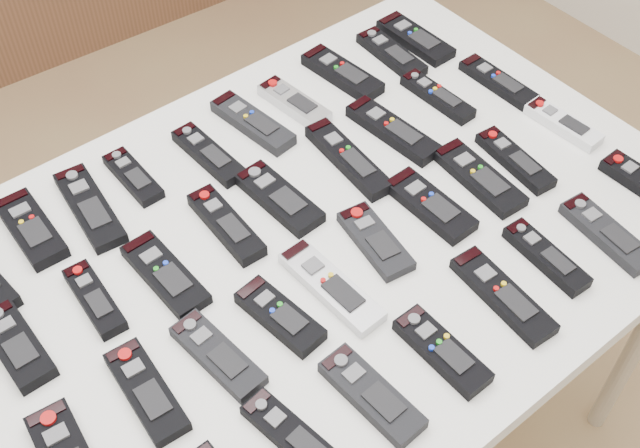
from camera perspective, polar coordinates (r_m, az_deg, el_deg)
ground at (r=2.01m, az=-5.41°, el=-15.13°), size 4.00×4.00×0.00m
table at (r=1.39m, az=-0.00°, el=-2.11°), size 1.25×0.88×0.78m
remote_1 at (r=1.42m, az=-19.85°, el=-0.32°), size 0.07×0.17×0.02m
remote_2 at (r=1.42m, az=-16.05°, el=1.15°), size 0.08×0.20×0.02m
remote_3 at (r=1.46m, az=-13.15°, el=3.30°), size 0.04×0.14×0.02m
remote_4 at (r=1.47m, az=-7.93°, el=4.93°), size 0.05×0.17×0.02m
remote_5 at (r=1.52m, az=-4.81°, el=7.19°), size 0.07×0.19×0.02m
remote_6 at (r=1.56m, az=-1.84°, el=8.58°), size 0.07×0.16×0.02m
remote_7 at (r=1.63m, az=1.59°, el=10.65°), size 0.07×0.19×0.02m
remote_8 at (r=1.69m, az=5.10°, el=11.96°), size 0.06×0.17×0.02m
remote_9 at (r=1.74m, az=6.79°, el=12.95°), size 0.06×0.18×0.02m
remote_10 at (r=1.28m, az=-20.77°, el=-8.09°), size 0.06×0.16×0.02m
remote_11 at (r=1.29m, az=-15.73°, el=-5.17°), size 0.05×0.15×0.02m
remote_12 at (r=1.30m, az=-10.95°, el=-3.55°), size 0.06×0.18×0.02m
remote_13 at (r=1.35m, az=-6.69°, el=-0.04°), size 0.05×0.18×0.02m
remote_14 at (r=1.38m, az=-2.92°, el=1.85°), size 0.07×0.18×0.02m
remote_15 at (r=1.45m, az=2.01°, el=4.67°), size 0.06×0.21×0.02m
remote_16 at (r=1.51m, az=5.18°, el=6.66°), size 0.07×0.20×0.02m
remote_17 at (r=1.59m, az=8.35°, el=8.96°), size 0.05×0.17×0.02m
remote_18 at (r=1.65m, az=12.54°, el=9.85°), size 0.05×0.17×0.02m
remote_20 at (r=1.19m, az=-12.24°, el=-11.55°), size 0.07×0.17×0.02m
remote_21 at (r=1.20m, az=-7.28°, el=-9.23°), size 0.07×0.17×0.02m
remote_22 at (r=1.23m, az=-2.87°, el=-6.55°), size 0.07×0.16×0.02m
remote_23 at (r=1.26m, az=0.80°, el=-4.47°), size 0.06×0.20×0.02m
remote_24 at (r=1.32m, az=3.96°, el=-1.20°), size 0.08×0.16×0.02m
remote_25 at (r=1.38m, az=7.84°, el=1.34°), size 0.06×0.17×0.02m
remote_26 at (r=1.44m, az=11.25°, el=3.26°), size 0.07×0.19×0.02m
remote_27 at (r=1.49m, az=13.70°, el=4.45°), size 0.06×0.17×0.02m
remote_28 at (r=1.58m, az=16.92°, el=6.83°), size 0.05×0.16×0.02m
remote_31 at (r=1.13m, az=-1.76°, el=-15.01°), size 0.07×0.18×0.02m
remote_32 at (r=1.16m, az=3.69°, el=-12.04°), size 0.06×0.17×0.02m
remote_33 at (r=1.21m, az=8.67°, el=-8.91°), size 0.05×0.16×0.02m
remote_34 at (r=1.28m, az=12.87°, el=-4.97°), size 0.07×0.19×0.02m
remote_35 at (r=1.35m, az=15.78°, el=-2.26°), size 0.05×0.16×0.02m
remote_36 at (r=1.41m, az=19.73°, el=-0.65°), size 0.07×0.18×0.02m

